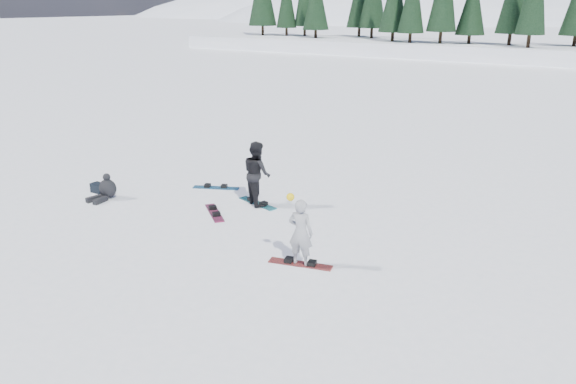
% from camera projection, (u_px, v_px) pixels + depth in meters
% --- Properties ---
extents(ground, '(420.00, 420.00, 0.00)m').
position_uv_depth(ground, '(236.00, 228.00, 15.08)').
color(ground, white).
rests_on(ground, ground).
extents(alpine_backdrop, '(412.50, 227.00, 53.20)m').
position_uv_depth(alpine_backdrop, '(575.00, 69.00, 176.62)').
color(alpine_backdrop, white).
rests_on(alpine_backdrop, ground).
extents(snowboarder_woman, '(0.63, 0.46, 1.75)m').
position_uv_depth(snowboarder_woman, '(300.00, 232.00, 12.72)').
color(snowboarder_woman, '#9E9FA3').
rests_on(snowboarder_woman, ground).
extents(snowboarder_man, '(1.18, 1.11, 1.92)m').
position_uv_depth(snowboarder_man, '(257.00, 173.00, 16.60)').
color(snowboarder_man, black).
rests_on(snowboarder_man, ground).
extents(seated_rider, '(0.57, 0.94, 0.79)m').
position_uv_depth(seated_rider, '(106.00, 189.00, 17.28)').
color(seated_rider, black).
rests_on(seated_rider, ground).
extents(gear_bag, '(0.45, 0.30, 0.30)m').
position_uv_depth(gear_bag, '(98.00, 188.00, 17.88)').
color(gear_bag, black).
rests_on(gear_bag, ground).
extents(snowboard_woman, '(1.52, 0.64, 0.03)m').
position_uv_depth(snowboard_woman, '(300.00, 264.00, 12.97)').
color(snowboard_woman, maroon).
rests_on(snowboard_woman, ground).
extents(snowboard_man, '(1.52, 0.68, 0.03)m').
position_uv_depth(snowboard_man, '(258.00, 203.00, 16.91)').
color(snowboard_man, teal).
rests_on(snowboard_man, ground).
extents(snowboard_loose_b, '(1.34, 1.17, 0.03)m').
position_uv_depth(snowboard_loose_b, '(215.00, 213.00, 16.13)').
color(snowboard_loose_b, maroon).
rests_on(snowboard_loose_b, ground).
extents(snowboard_loose_c, '(1.48, 0.88, 0.03)m').
position_uv_depth(snowboard_loose_c, '(216.00, 188.00, 18.33)').
color(snowboard_loose_c, '#1B6396').
rests_on(snowboard_loose_c, ground).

